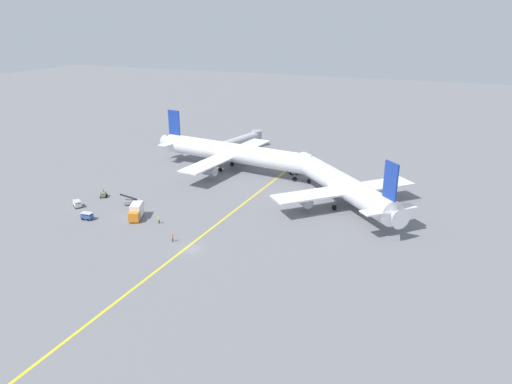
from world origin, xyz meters
name	(u,v)px	position (x,y,z in m)	size (l,w,h in m)	color
ground_plane	(191,249)	(0.00, 0.00, 0.00)	(600.00, 600.00, 0.00)	slate
taxiway_stripe	(210,230)	(-0.79, 10.00, 0.00)	(0.50, 120.00, 0.01)	yellow
airliner_at_gate_left	(234,153)	(-13.82, 51.83, 5.56)	(56.13, 42.83, 16.63)	white
airliner_being_pushed	(342,185)	(23.03, 36.20, 5.31)	(37.69, 38.55, 16.52)	silver
pushback_tug	(293,168)	(3.43, 57.00, 1.20)	(6.51, 7.45, 2.84)	white
gse_belt_loader_portside	(132,202)	(-26.15, 15.99, 0.83)	(4.89, 3.54, 3.02)	gray
gse_baggage_cart_trailing	(87,216)	(-30.32, 4.10, 0.86)	(2.84, 1.78, 1.71)	#2D5199
gse_catering_truck_tall	(136,212)	(-19.83, 8.98, 1.76)	(4.42, 6.31, 3.50)	orange
gse_gpu_cart_small	(104,194)	(-36.35, 17.53, 0.79)	(2.38, 2.60, 1.90)	#666B4C
gse_baggage_cart_near_cluster	(77,204)	(-37.86, 9.32, 0.86)	(3.14, 2.85, 1.71)	silver
ground_crew_marshaller_foreground	(159,220)	(-13.36, 8.65, 0.92)	(0.36, 0.49, 1.75)	black
ground_crew_ramp_agent_by_cones	(173,238)	(-5.37, 1.62, 0.88)	(0.50, 0.36, 1.68)	#2D3351
jet_bridge	(242,140)	(-20.75, 73.42, 3.93)	(8.64, 23.49, 5.71)	#B7B7BC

